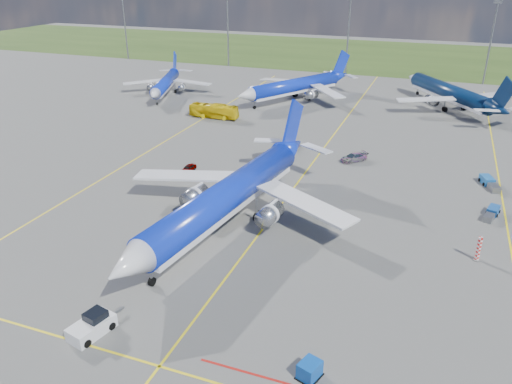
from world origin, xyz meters
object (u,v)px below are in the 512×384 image
(bg_jet_nnw, at_px, (294,100))
(service_car_a, at_px, (188,168))
(bg_jet_n, at_px, (447,108))
(service_car_b, at_px, (289,144))
(baggage_tug_w, at_px, (492,213))
(main_airliner, at_px, (228,225))
(service_car_c, at_px, (354,157))
(baggage_tug_c, at_px, (290,143))
(uld_container, at_px, (310,370))
(baggage_tug_e, at_px, (489,183))
(apron_bus, at_px, (214,111))
(pushback_tug, at_px, (93,326))
(bg_jet_nw, at_px, (166,94))
(warning_post, at_px, (479,249))

(bg_jet_nnw, distance_m, service_car_a, 52.39)
(bg_jet_n, relative_size, service_car_b, 9.83)
(baggage_tug_w, bearing_deg, main_airliner, -139.91)
(main_airliner, distance_m, service_car_c, 31.57)
(bg_jet_nnw, relative_size, baggage_tug_c, 7.50)
(bg_jet_nnw, relative_size, service_car_b, 9.52)
(uld_container, distance_m, service_car_c, 51.96)
(bg_jet_nnw, bearing_deg, service_car_a, -63.84)
(service_car_c, xyz_separation_m, baggage_tug_e, (21.81, -3.37, -0.17))
(bg_jet_nnw, distance_m, baggage_tug_e, 60.27)
(uld_container, xyz_separation_m, apron_bus, (-40.41, 67.75, 0.82))
(pushback_tug, distance_m, apron_bus, 72.37)
(main_airliner, xyz_separation_m, pushback_tug, (-3.28, -23.95, 0.83))
(bg_jet_nw, distance_m, baggage_tug_w, 90.13)
(bg_jet_nnw, distance_m, apron_bus, 25.11)
(main_airliner, height_order, apron_bus, main_airliner)
(service_car_b, bearing_deg, apron_bus, 67.48)
(main_airliner, relative_size, apron_bus, 4.14)
(bg_jet_nnw, bearing_deg, service_car_c, -30.44)
(service_car_c, bearing_deg, bg_jet_nnw, 164.60)
(bg_jet_nnw, bearing_deg, service_car_b, -45.81)
(baggage_tug_w, bearing_deg, bg_jet_n, 112.37)
(main_airliner, bearing_deg, service_car_a, 140.11)
(service_car_c, bearing_deg, warning_post, -9.89)
(service_car_b, xyz_separation_m, baggage_tug_c, (-0.06, 0.58, -0.04))
(warning_post, relative_size, uld_container, 1.59)
(uld_container, distance_m, baggage_tug_w, 40.49)
(main_airliner, bearing_deg, baggage_tug_e, 46.10)
(pushback_tug, xyz_separation_m, service_car_a, (-10.41, 39.01, -0.26))
(service_car_c, xyz_separation_m, baggage_tug_c, (-12.98, 3.93, -0.18))
(uld_container, bearing_deg, main_airliner, 146.59)
(bg_jet_nw, xyz_separation_m, baggage_tug_w, (77.45, -46.09, 0.49))
(baggage_tug_e, bearing_deg, bg_jet_n, 79.48)
(service_car_b, bearing_deg, uld_container, -153.07)
(bg_jet_n, distance_m, apron_bus, 56.35)
(bg_jet_nnw, bearing_deg, bg_jet_n, 38.42)
(bg_jet_nw, distance_m, service_car_c, 64.21)
(service_car_a, height_order, baggage_tug_w, service_car_a)
(baggage_tug_c, bearing_deg, apron_bus, 129.41)
(apron_bus, xyz_separation_m, service_car_b, (21.62, -12.77, -0.99))
(bg_jet_nw, distance_m, apron_bus, 26.44)
(warning_post, distance_m, baggage_tug_e, 23.79)
(service_car_b, bearing_deg, warning_post, -125.11)
(pushback_tug, distance_m, service_car_b, 56.80)
(bg_jet_nnw, relative_size, main_airliner, 0.85)
(bg_jet_nw, height_order, baggage_tug_w, bg_jet_nw)
(bg_jet_nnw, relative_size, pushback_tug, 6.46)
(bg_jet_nw, bearing_deg, pushback_tug, -82.56)
(bg_jet_nw, height_order, pushback_tug, bg_jet_nw)
(baggage_tug_e, bearing_deg, apron_bus, 141.63)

